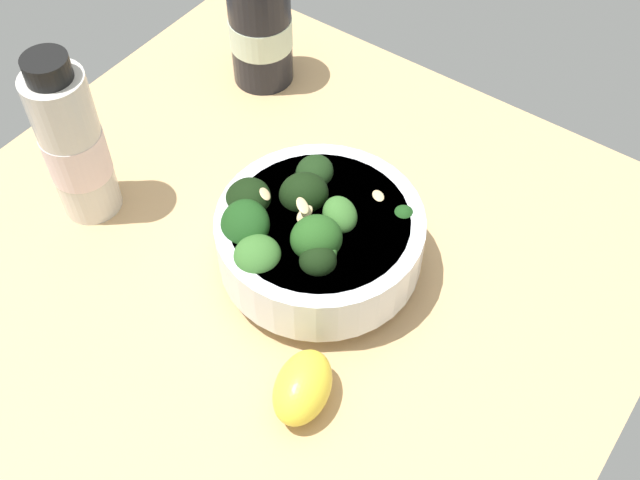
{
  "coord_description": "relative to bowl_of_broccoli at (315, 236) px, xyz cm",
  "views": [
    {
      "loc": [
        -32.36,
        -28.58,
        57.89
      ],
      "look_at": [
        2.29,
        -3.62,
        4.0
      ],
      "focal_mm": 43.41,
      "sensor_mm": 36.0,
      "label": 1
    }
  ],
  "objects": [
    {
      "name": "bottle_tall",
      "position": [
        -6.51,
        22.48,
        3.46
      ],
      "size": [
        5.78,
        5.78,
        17.95
      ],
      "color": "beige",
      "rests_on": "ground_plane"
    },
    {
      "name": "bowl_of_broccoli",
      "position": [
        0.0,
        0.0,
        0.0
      ],
      "size": [
        18.36,
        18.64,
        9.8
      ],
      "color": "white",
      "rests_on": "ground_plane"
    },
    {
      "name": "lemon_wedge",
      "position": [
        -11.58,
        -7.17,
        -2.42
      ],
      "size": [
        7.58,
        6.03,
        4.56
      ],
      "primitive_type": "ellipsoid",
      "rotation": [
        0.0,
        0.0,
        3.41
      ],
      "color": "yellow",
      "rests_on": "ground_plane"
    },
    {
      "name": "ground_plane",
      "position": [
        -1.99,
        3.31,
        -7.13
      ],
      "size": [
        65.53,
        65.53,
        4.86
      ],
      "primitive_type": "cube",
      "color": "tan"
    },
    {
      "name": "bottle_short",
      "position": [
        18.61,
        20.82,
        1.98
      ],
      "size": [
        6.91,
        6.91,
        14.44
      ],
      "color": "black",
      "rests_on": "ground_plane"
    }
  ]
}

